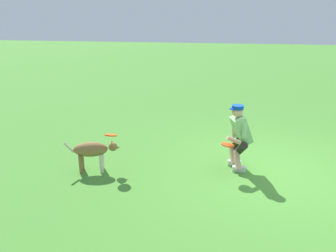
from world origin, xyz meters
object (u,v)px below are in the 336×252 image
Objects in this scene: frisbee_flying at (111,135)px; person at (239,135)px; dog at (93,150)px; frisbee_held at (228,145)px.

person is at bearing -167.04° from frisbee_flying.
dog is 2.55m from frisbee_held.
frisbee_flying is 2.19m from frisbee_held.
frisbee_held is at bearing -174.12° from frisbee_flying.
frisbee_held is at bearing 38.35° from person.
frisbee_held reaches higher than dog.
person is at bearing -2.24° from dog.
frisbee_flying is (-0.35, -0.05, 0.32)m from dog.
person reaches higher than frisbee_flying.
person is 0.40m from frisbee_held.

